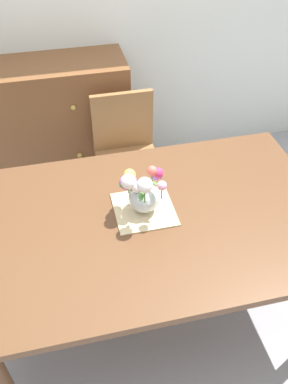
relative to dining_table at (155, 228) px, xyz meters
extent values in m
plane|color=#939399|center=(0.00, 0.00, -0.68)|extent=(12.00, 12.00, 0.00)
cube|color=brown|center=(0.00, 0.00, 0.06)|extent=(1.74, 1.11, 0.04)
cylinder|color=brown|center=(-0.79, 0.48, -0.32)|extent=(0.07, 0.07, 0.72)
cylinder|color=brown|center=(0.79, 0.48, -0.32)|extent=(0.07, 0.07, 0.72)
cube|color=olive|center=(0.03, 0.82, -0.22)|extent=(0.42, 0.42, 0.04)
cylinder|color=olive|center=(0.21, 0.64, -0.46)|extent=(0.04, 0.04, 0.44)
cylinder|color=olive|center=(-0.15, 0.64, -0.46)|extent=(0.04, 0.04, 0.44)
cylinder|color=olive|center=(0.21, 1.00, -0.46)|extent=(0.04, 0.04, 0.44)
cylinder|color=olive|center=(-0.15, 1.00, -0.46)|extent=(0.04, 0.04, 0.44)
cube|color=olive|center=(0.03, 1.01, 0.00)|extent=(0.42, 0.04, 0.42)
cube|color=brown|center=(-0.59, 1.33, -0.18)|extent=(1.40, 0.44, 1.00)
sphere|color=#B7933D|center=(-0.29, 1.10, 0.10)|extent=(0.04, 0.04, 0.04)
sphere|color=#B7933D|center=(-0.29, 1.10, -0.30)|extent=(0.04, 0.04, 0.04)
cube|color=#CCB789|center=(-0.04, 0.06, 0.08)|extent=(0.29, 0.29, 0.01)
sphere|color=silver|center=(-0.04, 0.06, 0.16)|extent=(0.15, 0.15, 0.15)
sphere|color=#D12D66|center=(0.04, 0.11, 0.26)|extent=(0.05, 0.05, 0.05)
cylinder|color=#478438|center=(0.04, 0.11, 0.24)|extent=(0.01, 0.01, 0.05)
sphere|color=#E55B4C|center=(-0.01, 0.06, 0.32)|extent=(0.05, 0.05, 0.05)
cylinder|color=#478438|center=(-0.01, 0.06, 0.27)|extent=(0.01, 0.01, 0.10)
sphere|color=#B266C6|center=(-0.12, 0.08, 0.25)|extent=(0.07, 0.07, 0.07)
cylinder|color=#478438|center=(-0.12, 0.08, 0.24)|extent=(0.01, 0.01, 0.04)
sphere|color=#EFD14C|center=(-0.10, 0.12, 0.27)|extent=(0.06, 0.06, 0.06)
cylinder|color=#478438|center=(-0.10, 0.12, 0.24)|extent=(0.01, 0.01, 0.05)
sphere|color=#B266C6|center=(0.03, 0.12, 0.25)|extent=(0.06, 0.06, 0.06)
cylinder|color=#478438|center=(0.03, 0.12, 0.23)|extent=(0.01, 0.01, 0.03)
sphere|color=#EA9EBC|center=(0.02, -0.02, 0.30)|extent=(0.05, 0.05, 0.05)
cylinder|color=#478438|center=(0.02, -0.02, 0.26)|extent=(0.01, 0.01, 0.08)
sphere|color=white|center=(-0.06, -0.03, 0.32)|extent=(0.07, 0.07, 0.07)
cylinder|color=#478438|center=(-0.06, -0.03, 0.27)|extent=(0.01, 0.01, 0.11)
sphere|color=white|center=(-0.12, 0.05, 0.29)|extent=(0.07, 0.07, 0.07)
cylinder|color=#478438|center=(-0.12, 0.05, 0.25)|extent=(0.01, 0.01, 0.07)
sphere|color=white|center=(-0.08, 0.03, 0.26)|extent=(0.05, 0.05, 0.05)
cylinder|color=#478438|center=(-0.08, 0.03, 0.24)|extent=(0.01, 0.01, 0.04)
sphere|color=#B266C6|center=(-0.10, 0.06, 0.29)|extent=(0.05, 0.05, 0.05)
cylinder|color=#478438|center=(-0.10, 0.06, 0.25)|extent=(0.01, 0.01, 0.07)
ellipsoid|color=#478438|center=(0.02, 0.02, 0.27)|extent=(0.07, 0.06, 0.04)
ellipsoid|color=#478438|center=(-0.11, 0.09, 0.24)|extent=(0.07, 0.05, 0.03)
ellipsoid|color=#478438|center=(-0.08, -0.03, 0.26)|extent=(0.05, 0.07, 0.01)
ellipsoid|color=#478438|center=(-0.13, 0.06, 0.26)|extent=(0.07, 0.03, 0.03)
camera|label=1|loc=(-0.37, -1.34, 1.50)|focal=37.98mm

